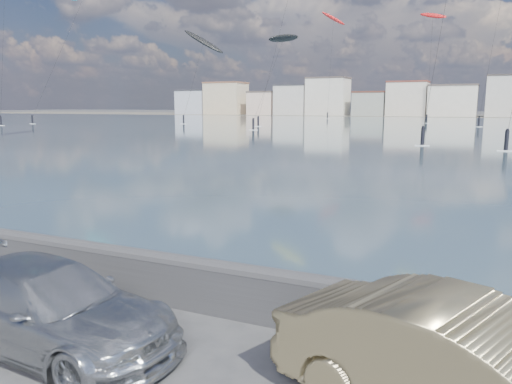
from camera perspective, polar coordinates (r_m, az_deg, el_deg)
ground at (r=8.44m, az=-18.79°, el=-18.80°), size 700.00×700.00×0.00m
bay_water at (r=97.00m, az=21.65°, el=6.86°), size 500.00×177.00×0.00m
far_shore_strip at (r=205.39m, az=23.38°, el=7.99°), size 500.00×60.00×0.00m
seawall at (r=10.14m, az=-8.35°, el=-9.80°), size 400.00×0.36×1.08m
far_buildings at (r=191.33m, az=23.79°, el=9.69°), size 240.79×13.26×14.60m
car_silver at (r=9.11m, az=-22.80°, el=-11.95°), size 5.02×2.32×1.42m
car_champagne at (r=6.83m, az=23.39°, el=-18.55°), size 5.27×3.33×1.64m
kitesurfer_2 at (r=93.76m, az=3.15°, el=16.99°), size 4.77×18.05×17.20m
kitesurfer_6 at (r=133.45m, az=19.57°, el=18.30°), size 7.93×17.93×26.91m
kitesurfer_10 at (r=113.82m, az=-6.02°, el=16.64°), size 9.38×9.08×20.77m
kitesurfer_16 at (r=162.33m, az=8.84°, el=18.90°), size 7.13×17.21×32.31m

